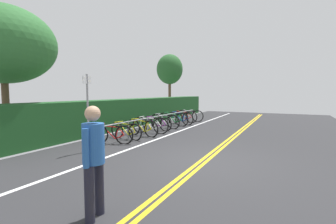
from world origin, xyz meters
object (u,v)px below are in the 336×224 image
Objects in this scene: bicycle_7 at (180,118)px; pedestrian at (94,154)px; bicycle_0 at (112,134)px; bicycle_9 at (190,116)px; bicycle_5 at (165,121)px; bicycle_1 at (126,131)px; tree_mid at (170,70)px; bicycle_4 at (156,124)px; sign_post_near at (88,106)px; tree_near_left at (3,45)px; bicycle_3 at (150,125)px; bicycle_2 at (142,128)px; bike_rack at (162,118)px; bicycle_6 at (173,119)px; bicycle_8 at (184,117)px.

bicycle_7 is 1.04× the size of pedestrian.
bicycle_0 is 7.63m from bicycle_9.
bicycle_5 is 9.19m from pedestrian.
bicycle_1 is at bearing 177.84° from bicycle_7.
tree_mid reaches higher than bicycle_0.
bicycle_9 reaches higher than bicycle_4.
sign_post_near is (-2.20, -0.16, 1.12)m from bicycle_1.
sign_post_near reaches higher than bicycle_5.
tree_mid reaches higher than tree_near_left.
bicycle_1 is 3.33m from bicycle_5.
sign_post_near is at bearing -179.92° from bicycle_9.
bicycle_3 is 5.04m from bicycle_9.
tree_mid reaches higher than bicycle_2.
bicycle_0 is at bearing -177.07° from bicycle_1.
bicycle_6 is at bearing 1.24° from bike_rack.
bicycle_2 is 4.15m from bicycle_7.
bicycle_4 is 1.03× the size of pedestrian.
bicycle_4 is 4.17m from bicycle_9.
bicycle_3 is at bearing 0.07° from sign_post_near.
bicycle_3 is at bearing -5.38° from bicycle_1.
bicycle_4 is 10.55m from tree_mid.
bicycle_0 is 2.59m from bicycle_3.
bicycle_5 reaches higher than bicycle_4.
bicycle_8 is at bearing 10.39° from bicycle_7.
bicycle_9 is at bearing -0.59° from bike_rack.
bicycle_5 is at bearing -2.75° from bicycle_4.
bicycle_2 is 0.94× the size of bicycle_3.
bicycle_6 is at bearing -2.82° from bicycle_4.
bicycle_9 is at bearing -2.12° from bicycle_4.
tree_mid is at bearing 33.07° from bicycle_8.
tree_mid is at bearing 30.27° from bicycle_7.
tree_near_left is at bearing 120.74° from bicycle_0.
tree_near_left is (-5.31, 3.05, 3.15)m from bicycle_4.
bicycle_5 reaches higher than bike_rack.
bike_rack is 2.93m from bicycle_1.
bike_rack reaches higher than bicycle_1.
bicycle_3 is 0.38× the size of tree_near_left.
sign_post_near is at bearing -178.95° from bicycle_8.
pedestrian is at bearing -143.48° from bicycle_0.
tree_near_left is at bearing 153.20° from bicycle_5.
bicycle_1 is 5.19m from tree_near_left.
bike_rack is at bearing -0.90° from bicycle_0.
bicycle_8 is 0.96× the size of bicycle_9.
sign_post_near is at bearing -179.43° from bike_rack.
bicycle_1 is 0.93× the size of bicycle_6.
bicycle_9 is at bearing -0.75° from bicycle_0.
sign_post_near is at bearing -179.29° from bicycle_6.
sign_post_near is at bearing 179.77° from bicycle_7.
bicycle_0 is 5.41m from pedestrian.
bicycle_6 is at bearing 171.53° from bicycle_7.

